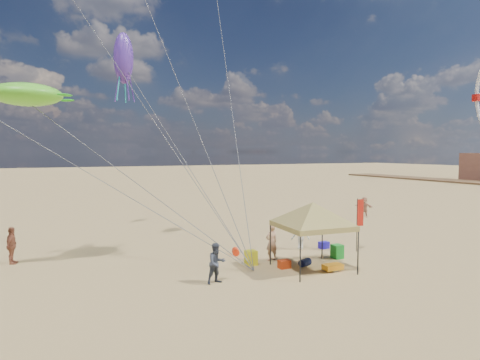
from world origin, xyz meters
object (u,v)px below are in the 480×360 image
(person_near_a, at_px, (272,242))
(person_near_b, at_px, (217,263))
(person_far_a, at_px, (12,246))
(canopy_tent, at_px, (313,205))
(cooler_blue, at_px, (324,245))
(feather_flag, at_px, (359,216))
(cooler_red, at_px, (284,264))
(person_far_c, at_px, (364,207))
(chair_yellow, at_px, (251,258))
(beach_cart, at_px, (333,267))
(chair_green, at_px, (337,251))
(person_near_c, at_px, (300,235))

(person_near_a, xyz_separation_m, person_near_b, (-3.85, -2.18, -0.08))
(person_far_a, bearing_deg, canopy_tent, -103.71)
(cooler_blue, bearing_deg, person_near_b, -158.03)
(feather_flag, distance_m, cooler_red, 5.79)
(canopy_tent, height_order, feather_flag, canopy_tent)
(person_near_b, height_order, person_far_c, person_far_c)
(chair_yellow, height_order, beach_cart, chair_yellow)
(canopy_tent, height_order, person_near_a, canopy_tent)
(beach_cart, bearing_deg, cooler_blue, 58.27)
(beach_cart, distance_m, person_far_a, 15.34)
(cooler_blue, height_order, chair_yellow, chair_yellow)
(person_near_a, bearing_deg, feather_flag, 169.38)
(person_near_a, height_order, person_far_c, person_near_a)
(chair_green, relative_size, person_near_a, 0.38)
(feather_flag, height_order, person_near_b, feather_flag)
(canopy_tent, relative_size, chair_yellow, 8.34)
(person_near_b, xyz_separation_m, person_far_c, (17.72, 10.92, 0.00))
(cooler_red, xyz_separation_m, beach_cart, (1.74, -1.35, 0.01))
(canopy_tent, relative_size, cooler_red, 10.81)
(beach_cart, xyz_separation_m, person_near_c, (1.07, 4.24, 0.60))
(beach_cart, bearing_deg, person_far_a, 150.11)
(chair_yellow, bearing_deg, person_far_a, 153.77)
(person_near_a, relative_size, person_near_b, 1.09)
(canopy_tent, relative_size, person_near_c, 3.66)
(chair_green, height_order, person_far_c, person_far_c)
(cooler_red, bearing_deg, person_far_c, 36.05)
(person_near_b, height_order, person_near_c, person_near_b)
(person_far_a, bearing_deg, person_far_c, -65.93)
(canopy_tent, bearing_deg, chair_green, 25.60)
(person_near_c, bearing_deg, cooler_red, 69.04)
(feather_flag, xyz_separation_m, person_near_a, (-5.25, 0.39, -1.03))
(person_far_a, bearing_deg, chair_green, -96.17)
(person_far_a, bearing_deg, beach_cart, -104.56)
(chair_yellow, xyz_separation_m, person_far_c, (15.19, 9.05, 0.50))
(chair_green, height_order, person_near_a, person_near_a)
(cooler_blue, bearing_deg, beach_cart, -121.73)
(cooler_red, xyz_separation_m, person_near_b, (-3.69, -0.70, 0.65))
(chair_green, relative_size, beach_cart, 0.78)
(person_near_a, xyz_separation_m, person_far_a, (-11.70, 4.81, -0.02))
(chair_green, bearing_deg, person_near_c, 103.15)
(cooler_red, relative_size, chair_green, 0.77)
(feather_flag, xyz_separation_m, cooler_red, (-5.41, -1.08, -1.76))
(cooler_red, distance_m, chair_yellow, 1.65)
(cooler_blue, relative_size, chair_yellow, 0.77)
(person_near_a, distance_m, person_far_a, 12.65)
(cooler_blue, distance_m, person_near_c, 1.48)
(canopy_tent, bearing_deg, beach_cart, -43.11)
(canopy_tent, bearing_deg, cooler_blue, 46.16)
(feather_flag, relative_size, person_far_a, 1.61)
(chair_yellow, relative_size, beach_cart, 0.78)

